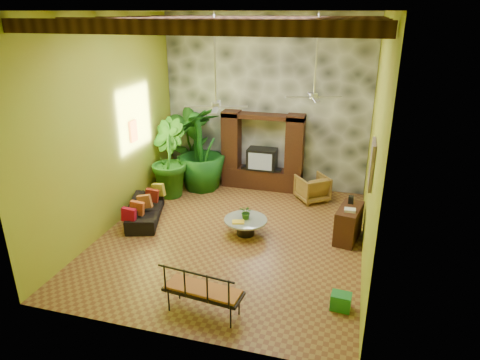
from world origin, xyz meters
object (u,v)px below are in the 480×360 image
(tall_plant_c, at_px, (201,148))
(iron_bench, at_px, (201,289))
(tall_plant_a, at_px, (189,145))
(tall_plant_b, at_px, (167,158))
(wicker_armchair, at_px, (312,188))
(entertainment_center, at_px, (262,157))
(side_console, at_px, (348,223))
(coffee_table, at_px, (246,224))
(ceiling_fan_front, at_px, (216,96))
(sofa, at_px, (145,210))
(ceiling_fan_back, at_px, (314,87))
(green_bin, at_px, (341,301))

(tall_plant_c, height_order, iron_bench, tall_plant_c)
(tall_plant_a, relative_size, tall_plant_b, 1.06)
(tall_plant_c, bearing_deg, wicker_armchair, 0.01)
(tall_plant_b, xyz_separation_m, tall_plant_c, (0.74, 0.72, 0.15))
(entertainment_center, relative_size, side_console, 2.37)
(tall_plant_a, relative_size, tall_plant_c, 0.94)
(coffee_table, xyz_separation_m, iron_bench, (0.03, -3.06, 0.29))
(ceiling_fan_front, xyz_separation_m, tall_plant_c, (-1.53, 3.01, -2.15))
(wicker_armchair, distance_m, iron_bench, 5.64)
(sofa, bearing_deg, ceiling_fan_back, -94.37)
(ceiling_fan_back, bearing_deg, tall_plant_a, 154.44)
(tall_plant_c, bearing_deg, iron_bench, -69.49)
(ceiling_fan_front, relative_size, wicker_armchair, 2.32)
(iron_bench, bearing_deg, coffee_table, 96.88)
(iron_bench, bearing_deg, entertainment_center, 99.32)
(entertainment_center, distance_m, ceiling_fan_back, 3.50)
(wicker_armchair, bearing_deg, tall_plant_c, -36.86)
(wicker_armchair, relative_size, tall_plant_c, 0.32)
(coffee_table, distance_m, side_console, 2.40)
(entertainment_center, xyz_separation_m, wicker_armchair, (1.58, -0.52, -0.60))
(iron_bench, relative_size, side_console, 1.43)
(ceiling_fan_back, xyz_separation_m, wicker_armchair, (-0.02, 1.41, -3.04))
(entertainment_center, bearing_deg, tall_plant_c, -163.24)
(ceiling_fan_front, height_order, side_console, ceiling_fan_front)
(ceiling_fan_back, relative_size, wicker_armchair, 2.32)
(ceiling_fan_back, distance_m, sofa, 5.16)
(green_bin, bearing_deg, ceiling_fan_back, 107.96)
(tall_plant_b, bearing_deg, ceiling_fan_front, -45.29)
(iron_bench, xyz_separation_m, green_bin, (2.33, 0.84, -0.39))
(tall_plant_a, bearing_deg, tall_plant_c, -38.90)
(sofa, distance_m, iron_bench, 4.14)
(tall_plant_a, distance_m, tall_plant_b, 1.18)
(iron_bench, bearing_deg, wicker_armchair, 83.40)
(sofa, relative_size, green_bin, 5.18)
(iron_bench, xyz_separation_m, side_console, (2.33, 3.48, -0.14))
(ceiling_fan_back, relative_size, tall_plant_b, 0.84)
(sofa, bearing_deg, wicker_armchair, -76.96)
(ceiling_fan_back, height_order, iron_bench, ceiling_fan_back)
(ceiling_fan_front, distance_m, tall_plant_c, 4.01)
(wicker_armchair, xyz_separation_m, iron_bench, (-1.25, -5.50, 0.18))
(iron_bench, bearing_deg, ceiling_fan_back, 78.87)
(entertainment_center, height_order, iron_bench, entertainment_center)
(entertainment_center, distance_m, tall_plant_b, 2.77)
(tall_plant_c, relative_size, iron_bench, 1.73)
(tall_plant_b, height_order, green_bin, tall_plant_b)
(entertainment_center, relative_size, tall_plant_c, 0.96)
(ceiling_fan_back, xyz_separation_m, green_bin, (1.05, -3.24, -3.25))
(entertainment_center, distance_m, ceiling_fan_front, 4.30)
(wicker_armchair, bearing_deg, tall_plant_b, -26.82)
(tall_plant_b, bearing_deg, wicker_armchair, 10.04)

